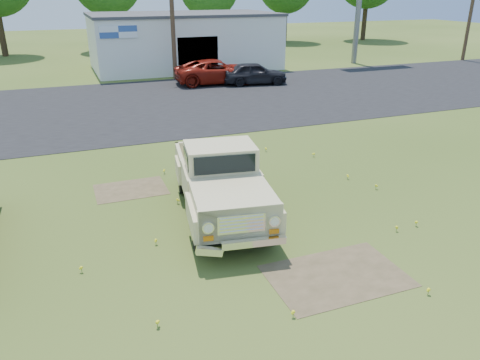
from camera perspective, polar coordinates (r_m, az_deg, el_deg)
name	(u,v)px	position (r m, az deg, el deg)	size (l,w,h in m)	color
ground	(227,228)	(12.52, -1.55, -5.83)	(140.00, 140.00, 0.00)	#394E19
asphalt_lot	(135,106)	(26.34, -12.73, 8.84)	(90.00, 14.00, 0.02)	black
dirt_patch_a	(337,276)	(10.79, 11.69, -11.38)	(3.00, 2.00, 0.01)	brown
dirt_patch_b	(131,190)	(15.20, -13.16, -1.14)	(2.20, 1.60, 0.01)	brown
commercial_building	(184,40)	(38.82, -6.88, 16.57)	(14.20, 8.20, 4.15)	white
utility_pole_mid	(172,9)	(33.33, -8.30, 19.89)	(1.60, 0.30, 9.00)	#402C1D
utility_pole_east	(472,5)	(46.74, 26.45, 18.58)	(1.60, 0.30, 9.00)	#402C1D
vintage_pickup_truck	(221,180)	(12.84, -2.39, 0.00)	(2.21, 5.68, 2.06)	tan
red_pickup	(217,72)	(31.82, -2.79, 13.04)	(2.57, 5.57, 1.55)	maroon
dark_sedan	(255,73)	(31.53, 1.80, 12.86)	(1.69, 4.20, 1.43)	black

